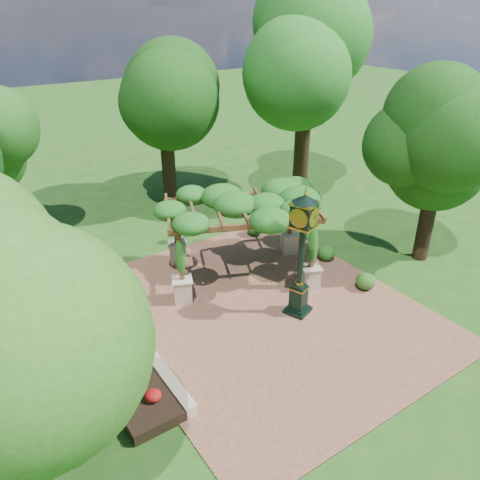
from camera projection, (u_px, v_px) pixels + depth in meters
ground at (280, 323)px, 16.37m from camera, size 120.00×120.00×0.00m
brick_plaza at (263, 308)px, 17.10m from camera, size 10.00×12.00×0.04m
border_wall at (153, 360)px, 14.35m from camera, size 0.35×5.00×0.40m
flower_bed at (125, 372)px, 13.91m from camera, size 1.50×5.00×0.36m
pedestal_clock at (302, 245)px, 15.67m from camera, size 1.17×1.17×4.60m
pergola at (241, 209)px, 17.92m from camera, size 6.67×5.55×3.61m
sundial at (180, 235)px, 21.67m from camera, size 0.67×0.67×0.94m
shrub_front at (365, 281)px, 18.11m from camera, size 0.79×0.79×0.66m
shrub_mid at (326, 253)px, 20.17m from camera, size 0.95×0.95×0.69m
shrub_back at (255, 228)px, 22.33m from camera, size 1.05×1.05×0.74m
tree_north at (163, 93)px, 23.74m from camera, size 4.62×4.62×8.61m
tree_east_far at (307, 53)px, 23.37m from camera, size 5.82×5.82×11.27m
tree_east_near at (442, 141)px, 18.22m from camera, size 3.81×3.81×7.59m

